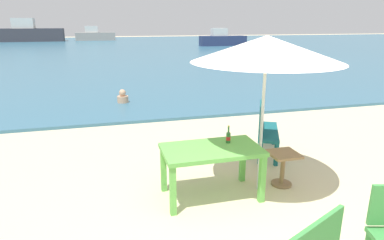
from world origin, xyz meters
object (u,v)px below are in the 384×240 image
Objects in this scene: boat_fishing_trawler at (95,35)px; picnic_table_green at (212,155)px; boat_cargo_ship at (222,39)px; beer_bottle_amber at (228,137)px; swimmer_person at (123,97)px; bench_teal_center at (265,127)px; side_table_wood at (283,164)px; patio_umbrella at (267,49)px; boat_sailboat at (30,33)px.

picnic_table_green is at bearing -87.22° from boat_fishing_trawler.
boat_cargo_ship is (10.95, 29.49, 0.07)m from picnic_table_green.
beer_bottle_amber reaches higher than picnic_table_green.
swimmer_person is at bearing 98.31° from picnic_table_green.
bench_teal_center is (1.51, 1.31, -0.11)m from picnic_table_green.
picnic_table_green is 5.28× the size of beer_bottle_amber.
swimmer_person is 0.08× the size of boat_cargo_ship.
boat_fishing_trawler reaches higher than swimmer_person.
beer_bottle_amber is 0.21× the size of bench_teal_center.
bench_teal_center is 29.72m from boat_cargo_ship.
side_table_wood is at bearing -70.95° from swimmer_person.
swimmer_person is (-1.65, 6.02, -1.88)m from patio_umbrella.
patio_umbrella is at bearing -176.44° from side_table_wood.
boat_sailboat is at bearing 146.82° from boat_cargo_ship.
patio_umbrella is at bearing -74.66° from swimmer_person.
boat_sailboat reaches higher than boat_cargo_ship.
boat_sailboat is at bearing 105.45° from bench_teal_center.
side_table_wood reaches higher than swimmer_person.
boat_cargo_ship reaches higher than side_table_wood.
swimmer_person is at bearing -76.12° from boat_sailboat.
boat_sailboat is at bearing 104.09° from patio_umbrella.
boat_sailboat reaches higher than patio_umbrella.
boat_sailboat is (-21.02, 13.75, 0.39)m from boat_cargo_ship.
beer_bottle_amber is at bearing 166.50° from patio_umbrella.
beer_bottle_amber is 0.49× the size of side_table_wood.
beer_bottle_amber is at bearing -109.93° from boat_cargo_ship.
patio_umbrella is (0.77, 0.02, 1.47)m from picnic_table_green.
patio_umbrella is at bearing -119.95° from bench_teal_center.
boat_fishing_trawler is at bearing 3.72° from boat_sailboat.
swimmer_person is 0.08× the size of boat_fishing_trawler.
bench_teal_center is 3.01× the size of swimmer_person.
patio_umbrella reaches higher than boat_cargo_ship.
side_table_wood is at bearing -104.39° from bench_teal_center.
swimmer_person is (-1.18, 5.91, -0.61)m from beer_bottle_amber.
side_table_wood is (0.42, 0.03, -1.76)m from patio_umbrella.
bench_teal_center is (0.74, 1.29, -1.58)m from patio_umbrella.
boat_sailboat is at bearing -176.28° from boat_fishing_trawler.
bench_teal_center is (0.32, 1.26, 0.19)m from side_table_wood.
beer_bottle_amber is at bearing -76.47° from boat_sailboat.
beer_bottle_amber is 0.05× the size of boat_cargo_ship.
picnic_table_green is 1.13× the size of bench_teal_center.
bench_teal_center is 5.31m from swimmer_person.
boat_cargo_ship is at bearing 63.24° from swimmer_person.
beer_bottle_amber is 6.05m from swimmer_person.
bench_teal_center reaches higher than swimmer_person.
beer_bottle_amber is (0.30, 0.13, 0.20)m from picnic_table_green.
bench_teal_center is 43.50m from boat_sailboat.
boat_sailboat reaches higher than bench_teal_center.
picnic_table_green is at bearing -156.39° from beer_bottle_amber.
swimmer_person is 37.74m from boat_fishing_trawler.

